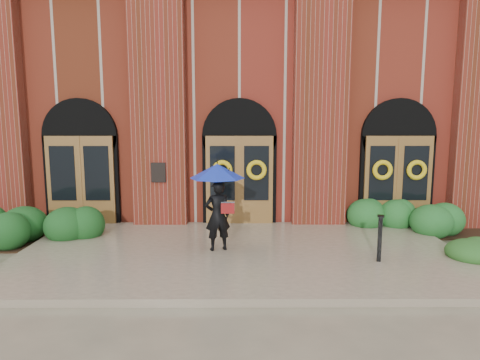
{
  "coord_description": "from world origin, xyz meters",
  "views": [
    {
      "loc": [
        -0.03,
        -9.29,
        3.18
      ],
      "look_at": [
        0.01,
        1.0,
        1.65
      ],
      "focal_mm": 32.0,
      "sensor_mm": 36.0,
      "label": 1
    }
  ],
  "objects_px": {
    "metal_post": "(380,237)",
    "hedge_wall_left": "(18,227)",
    "man_with_umbrella": "(218,190)",
    "hedge_wall_right": "(428,218)"
  },
  "relations": [
    {
      "from": "man_with_umbrella",
      "to": "metal_post",
      "type": "xyz_separation_m",
      "value": [
        3.44,
        -0.8,
        -0.87
      ]
    },
    {
      "from": "hedge_wall_right",
      "to": "metal_post",
      "type": "bearing_deg",
      "value": -128.9
    },
    {
      "from": "metal_post",
      "to": "hedge_wall_left",
      "type": "bearing_deg",
      "value": 168.18
    },
    {
      "from": "metal_post",
      "to": "hedge_wall_left",
      "type": "distance_m",
      "value": 8.7
    },
    {
      "from": "metal_post",
      "to": "hedge_wall_right",
      "type": "bearing_deg",
      "value": 51.1
    },
    {
      "from": "man_with_umbrella",
      "to": "hedge_wall_left",
      "type": "relative_size",
      "value": 0.59
    },
    {
      "from": "man_with_umbrella",
      "to": "hedge_wall_right",
      "type": "height_order",
      "value": "man_with_umbrella"
    },
    {
      "from": "man_with_umbrella",
      "to": "metal_post",
      "type": "distance_m",
      "value": 3.64
    },
    {
      "from": "man_with_umbrella",
      "to": "hedge_wall_right",
      "type": "bearing_deg",
      "value": -177.87
    },
    {
      "from": "man_with_umbrella",
      "to": "metal_post",
      "type": "relative_size",
      "value": 2.0
    }
  ]
}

